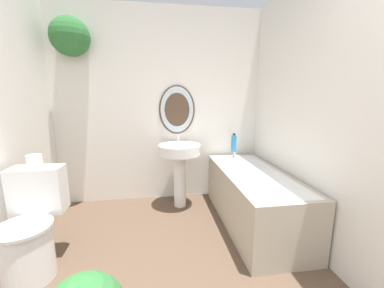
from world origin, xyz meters
TOP-DOWN VIEW (x-y plane):
  - wall_back at (-0.15, 2.71)m, footprint 2.66×0.42m
  - wall_right at (1.30, 1.35)m, footprint 0.06×2.82m
  - toilet at (-1.01, 1.47)m, footprint 0.39×0.56m
  - pedestal_sink at (0.21, 2.41)m, footprint 0.50×0.50m
  - bathtub at (0.94, 1.89)m, footprint 0.63×1.51m
  - shampoo_bottle at (0.91, 2.51)m, footprint 0.07×0.07m
  - toilet_paper_roll at (-1.01, 1.65)m, footprint 0.11×0.11m

SIDE VIEW (x-z plane):
  - bathtub at x=0.94m, z-range -0.03..0.62m
  - toilet at x=-1.01m, z-range -0.05..0.73m
  - pedestal_sink at x=0.21m, z-range 0.15..1.03m
  - shampoo_bottle at x=0.91m, z-range 0.64..0.87m
  - toilet_paper_roll at x=-1.01m, z-range 0.78..0.88m
  - wall_right at x=1.30m, z-range 0.00..2.40m
  - wall_back at x=-0.15m, z-range 0.13..2.53m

